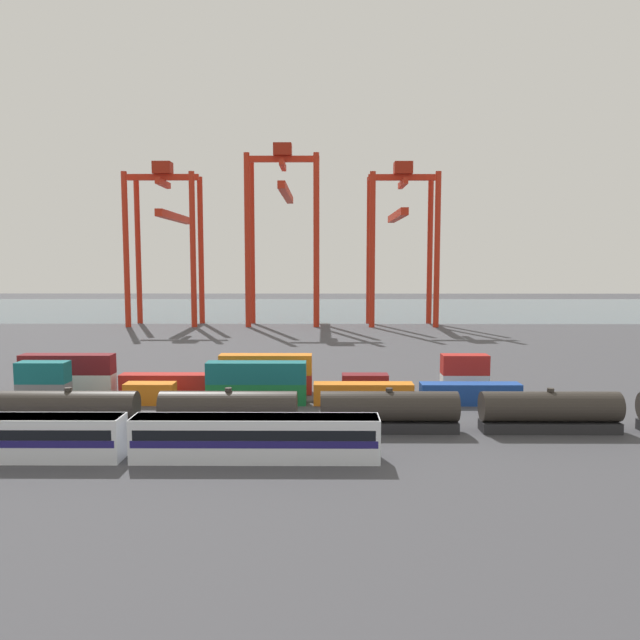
% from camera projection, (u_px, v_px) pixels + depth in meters
% --- Properties ---
extents(ground_plane, '(420.00, 420.00, 0.00)m').
position_uv_depth(ground_plane, '(282.00, 353.00, 114.68)').
color(ground_plane, '#424247').
extents(harbour_water, '(400.00, 110.00, 0.01)m').
position_uv_depth(harbour_water, '(302.00, 308.00, 222.51)').
color(harbour_water, '#475B6B').
rests_on(harbour_water, ground_plane).
extents(passenger_train, '(44.07, 3.14, 3.90)m').
position_uv_depth(passenger_train, '(128.00, 436.00, 53.00)').
color(passenger_train, silver).
rests_on(passenger_train, ground_plane).
extents(freight_tank_row, '(79.62, 3.06, 4.52)m').
position_uv_depth(freight_tank_row, '(389.00, 411.00, 61.84)').
color(freight_tank_row, '#232326').
rests_on(freight_tank_row, ground_plane).
extents(shipping_container_1, '(6.04, 2.44, 2.60)m').
position_uv_depth(shipping_container_1, '(44.00, 393.00, 74.03)').
color(shipping_container_1, slate).
rests_on(shipping_container_1, ground_plane).
extents(shipping_container_2, '(6.04, 2.44, 2.60)m').
position_uv_depth(shipping_container_2, '(43.00, 372.00, 73.77)').
color(shipping_container_2, '#146066').
rests_on(shipping_container_2, shipping_container_1).
extents(shipping_container_3, '(6.04, 2.44, 2.60)m').
position_uv_depth(shipping_container_3, '(150.00, 393.00, 73.95)').
color(shipping_container_3, orange).
rests_on(shipping_container_3, ground_plane).
extents(shipping_container_4, '(12.10, 2.44, 2.60)m').
position_uv_depth(shipping_container_4, '(257.00, 393.00, 73.87)').
color(shipping_container_4, '#197538').
rests_on(shipping_container_4, ground_plane).
extents(shipping_container_5, '(12.10, 2.44, 2.60)m').
position_uv_depth(shipping_container_5, '(256.00, 372.00, 73.61)').
color(shipping_container_5, '#146066').
rests_on(shipping_container_5, shipping_container_4).
extents(shipping_container_6, '(12.10, 2.44, 2.60)m').
position_uv_depth(shipping_container_6, '(363.00, 394.00, 73.79)').
color(shipping_container_6, orange).
rests_on(shipping_container_6, ground_plane).
extents(shipping_container_7, '(12.10, 2.44, 2.60)m').
position_uv_depth(shipping_container_7, '(470.00, 394.00, 73.71)').
color(shipping_container_7, '#1C4299').
rests_on(shipping_container_7, ground_plane).
extents(shipping_container_8, '(12.10, 2.44, 2.60)m').
position_uv_depth(shipping_container_8, '(68.00, 383.00, 79.87)').
color(shipping_container_8, silver).
rests_on(shipping_container_8, ground_plane).
extents(shipping_container_9, '(12.10, 2.44, 2.60)m').
position_uv_depth(shipping_container_9, '(67.00, 364.00, 79.62)').
color(shipping_container_9, maroon).
rests_on(shipping_container_9, shipping_container_8).
extents(shipping_container_10, '(12.10, 2.44, 2.60)m').
position_uv_depth(shipping_container_10, '(167.00, 384.00, 79.79)').
color(shipping_container_10, '#AD211C').
rests_on(shipping_container_10, ground_plane).
extents(shipping_container_11, '(12.10, 2.44, 2.60)m').
position_uv_depth(shipping_container_11, '(266.00, 384.00, 79.71)').
color(shipping_container_11, '#AD211C').
rests_on(shipping_container_11, ground_plane).
extents(shipping_container_12, '(12.10, 2.44, 2.60)m').
position_uv_depth(shipping_container_12, '(266.00, 364.00, 79.46)').
color(shipping_container_12, orange).
rests_on(shipping_container_12, shipping_container_11).
extents(shipping_container_13, '(6.04, 2.44, 2.60)m').
position_uv_depth(shipping_container_13, '(365.00, 384.00, 79.63)').
color(shipping_container_13, maroon).
rests_on(shipping_container_13, ground_plane).
extents(shipping_container_14, '(6.04, 2.44, 2.60)m').
position_uv_depth(shipping_container_14, '(464.00, 384.00, 79.55)').
color(shipping_container_14, silver).
rests_on(shipping_container_14, ground_plane).
extents(shipping_container_15, '(6.04, 2.44, 2.60)m').
position_uv_depth(shipping_container_15, '(465.00, 364.00, 79.30)').
color(shipping_container_15, '#AD211C').
rests_on(shipping_container_15, shipping_container_14).
extents(gantry_crane_west, '(19.11, 36.36, 43.63)m').
position_uv_depth(gantry_crane_west, '(167.00, 228.00, 165.52)').
color(gantry_crane_west, red).
rests_on(gantry_crane_west, ground_plane).
extents(gantry_crane_central, '(19.56, 41.94, 48.35)m').
position_uv_depth(gantry_crane_central, '(284.00, 215.00, 165.65)').
color(gantry_crane_central, red).
rests_on(gantry_crane_central, ground_plane).
extents(gantry_crane_east, '(18.48, 34.16, 43.53)m').
position_uv_depth(gantry_crane_east, '(401.00, 228.00, 164.75)').
color(gantry_crane_east, red).
rests_on(gantry_crane_east, ground_plane).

